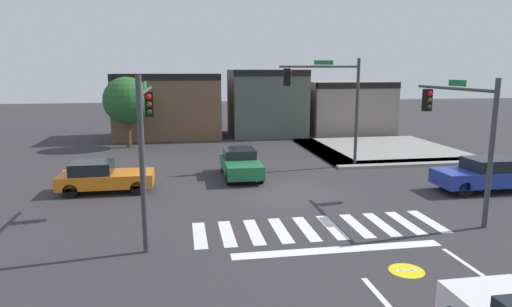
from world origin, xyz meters
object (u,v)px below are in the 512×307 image
object	(u,v)px
traffic_signal_southeast	(459,120)
car_orange	(103,177)
roadside_tree	(127,101)
car_blue	(486,174)
car_green	(241,163)
traffic_signal_southwest	(146,126)
traffic_signal_northeast	(329,93)

from	to	relation	value
traffic_signal_southeast	car_orange	world-z (taller)	traffic_signal_southeast
car_orange	roadside_tree	bearing A→B (deg)	90.64
traffic_signal_southeast	car_blue	size ratio (longest dim) A/B	1.15
car_green	roadside_tree	xyz separation A→B (m)	(-6.77, 10.29, 2.66)
traffic_signal_southeast	car_orange	xyz separation A→B (m)	(-14.22, 5.25, -2.95)
traffic_signal_southeast	car_blue	xyz separation A→B (m)	(3.28, 2.43, -2.88)
car_green	car_blue	size ratio (longest dim) A/B	0.91
traffic_signal_southwest	car_green	world-z (taller)	traffic_signal_southwest
traffic_signal_southwest	traffic_signal_northeast	bearing A→B (deg)	-46.81
car_orange	roadside_tree	world-z (taller)	roadside_tree
traffic_signal_southeast	roadside_tree	bearing A→B (deg)	39.47
traffic_signal_northeast	car_orange	distance (m)	12.84
traffic_signal_southwest	car_green	bearing A→B (deg)	-29.86
traffic_signal_northeast	car_green	distance (m)	6.48
car_blue	roadside_tree	world-z (taller)	roadside_tree
traffic_signal_northeast	traffic_signal_southwest	distance (m)	12.97
traffic_signal_southeast	traffic_signal_northeast	world-z (taller)	traffic_signal_northeast
car_green	roadside_tree	distance (m)	12.61
traffic_signal_southwest	traffic_signal_southeast	bearing A→B (deg)	-88.98
traffic_signal_southwest	car_orange	distance (m)	6.68
traffic_signal_northeast	roadside_tree	bearing A→B (deg)	-36.17
car_orange	roadside_tree	size ratio (longest dim) A/B	0.83
traffic_signal_southwest	car_orange	world-z (taller)	traffic_signal_southwest
traffic_signal_northeast	car_blue	bearing A→B (deg)	132.18
traffic_signal_southwest	car_orange	size ratio (longest dim) A/B	1.36
traffic_signal_southeast	car_green	size ratio (longest dim) A/B	1.26
traffic_signal_southwest	car_blue	xyz separation A→B (m)	(15.09, 2.65, -2.92)
traffic_signal_southwest	roadside_tree	world-z (taller)	traffic_signal_southwest
car_green	roadside_tree	world-z (taller)	roadside_tree
traffic_signal_southeast	car_green	xyz separation A→B (m)	(-7.59, 7.14, -2.95)
car_blue	car_orange	size ratio (longest dim) A/B	1.10
car_blue	car_orange	bearing A→B (deg)	-9.14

